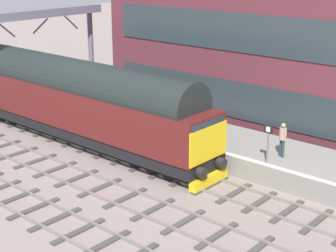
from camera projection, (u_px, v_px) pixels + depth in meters
ground_plane at (177, 175)px, 25.49m from camera, size 140.00×140.00×0.00m
track_main at (177, 174)px, 25.47m from camera, size 2.50×60.00×0.15m
track_adjacent_west at (125, 198)px, 22.98m from camera, size 2.50×60.00×0.15m
track_adjacent_far_west at (67, 225)px, 20.69m from camera, size 2.50×60.00×0.15m
station_platform at (222, 146)px, 27.91m from camera, size 4.00×44.00×1.01m
diesel_locomotive at (76, 98)px, 29.29m from camera, size 2.74×18.65×4.68m
platform_number_sign at (268, 138)px, 23.89m from camera, size 0.10×0.44×1.80m
waiting_passenger at (283, 137)px, 24.73m from camera, size 0.46×0.46×1.64m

